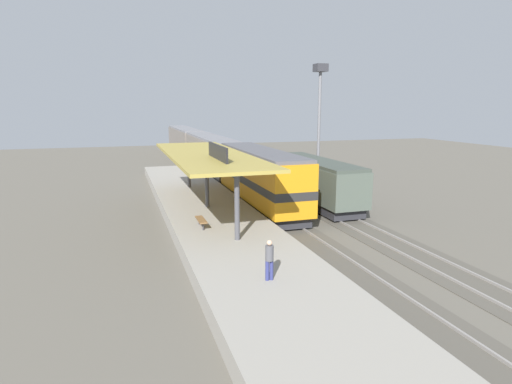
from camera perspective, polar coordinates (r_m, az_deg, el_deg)
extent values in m
plane|color=#5B564C|center=(32.65, 4.99, -2.67)|extent=(120.00, 120.00, 0.00)
cube|color=#4E4941|center=(31.94, 1.67, -2.91)|extent=(3.20, 110.00, 0.04)
cube|color=gray|center=(31.70, 0.44, -2.90)|extent=(0.10, 110.00, 0.16)
cube|color=gray|center=(32.17, 2.88, -2.71)|extent=(0.10, 110.00, 0.16)
cube|color=#4E4941|center=(33.72, 9.07, -2.28)|extent=(3.20, 110.00, 0.04)
cube|color=gray|center=(33.39, 7.97, -2.28)|extent=(0.10, 110.00, 0.16)
cube|color=gray|center=(34.03, 10.15, -2.09)|extent=(0.10, 110.00, 0.16)
cube|color=gray|center=(30.65, -6.47, -2.76)|extent=(6.00, 44.00, 0.90)
cylinder|color=#47474C|center=(22.55, -2.54, -1.98)|extent=(0.28, 0.28, 3.60)
cylinder|color=#47474C|center=(30.18, -6.56, 1.38)|extent=(0.28, 0.28, 3.60)
cylinder|color=#47474C|center=(37.97, -8.95, 3.37)|extent=(0.28, 0.28, 3.60)
cube|color=#A38E3D|center=(29.91, -6.64, 4.97)|extent=(5.20, 18.00, 0.20)
cube|color=black|center=(26.35, -5.13, 5.33)|extent=(0.12, 4.80, 0.90)
cylinder|color=#333338|center=(24.81, -7.05, -4.60)|extent=(0.07, 0.07, 0.42)
cylinder|color=#333338|center=(26.05, -7.59, -3.85)|extent=(0.07, 0.07, 0.42)
cube|color=brown|center=(25.36, -7.34, -3.67)|extent=(0.44, 1.70, 0.08)
cube|color=#28282D|center=(33.62, 0.57, -1.32)|extent=(2.60, 13.60, 0.70)
cube|color=orange|center=(33.22, 0.58, 2.22)|extent=(2.90, 14.40, 3.50)
cube|color=#515156|center=(32.97, 0.58, 5.43)|extent=(2.78, 14.11, 0.24)
cube|color=#282828|center=(33.26, 0.58, 1.77)|extent=(2.93, 14.43, 0.56)
cube|color=#28282D|center=(50.74, -5.86, 2.96)|extent=(2.60, 19.20, 0.70)
cube|color=slate|center=(50.49, -5.91, 5.20)|extent=(2.90, 20.00, 3.30)
cube|color=slate|center=(50.33, -5.95, 7.21)|extent=(2.78, 19.60, 0.24)
cube|color=#28282D|center=(71.07, -9.39, 5.28)|extent=(2.60, 19.20, 0.70)
cube|color=slate|center=(70.89, -9.44, 6.88)|extent=(2.90, 20.00, 3.30)
cube|color=slate|center=(70.77, -9.49, 8.31)|extent=(2.78, 19.60, 0.24)
cube|color=#28282D|center=(35.04, 7.88, -0.90)|extent=(2.50, 11.20, 0.70)
cube|color=#4C564C|center=(34.73, 7.96, 1.76)|extent=(2.80, 12.00, 2.60)
cube|color=#3D453D|center=(34.53, 8.02, 4.08)|extent=(2.69, 11.76, 0.24)
cylinder|color=slate|center=(41.32, 8.36, 7.94)|extent=(0.28, 0.28, 11.00)
cube|color=#333338|center=(41.39, 8.60, 16.05)|extent=(1.10, 1.10, 0.70)
cylinder|color=navy|center=(17.76, 1.51, -10.41)|extent=(0.16, 0.16, 0.84)
cylinder|color=navy|center=(17.82, 2.06, -10.34)|extent=(0.16, 0.16, 0.84)
cylinder|color=#4C4C51|center=(17.53, 1.80, -8.12)|extent=(0.34, 0.34, 0.64)
sphere|color=tan|center=(17.39, 1.81, -6.77)|extent=(0.23, 0.23, 0.23)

